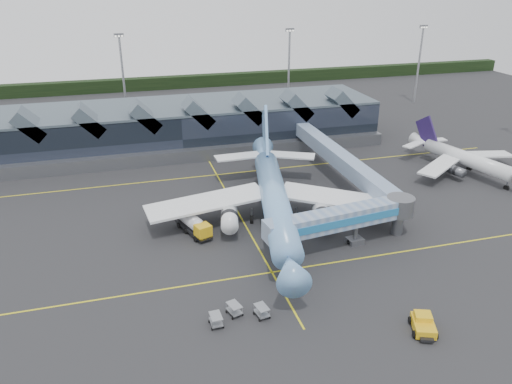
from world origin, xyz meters
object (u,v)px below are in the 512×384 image
object	(u,v)px
regional_jet	(463,158)
pushback_tug	(423,324)
main_airliner	(274,196)
jet_bridge	(352,217)
fuel_truck	(192,223)

from	to	relation	value
regional_jet	pushback_tug	world-z (taller)	regional_jet
main_airliner	regional_jet	world-z (taller)	main_airliner
jet_bridge	fuel_truck	world-z (taller)	jet_bridge
regional_jet	jet_bridge	xyz separation A→B (m)	(-33.98, -20.43, 1.45)
main_airliner	jet_bridge	xyz separation A→B (m)	(8.38, -10.13, 0.00)
main_airliner	jet_bridge	bearing A→B (deg)	-38.21
regional_jet	pushback_tug	size ratio (longest dim) A/B	6.01
main_airliner	regional_jet	size ratio (longest dim) A/B	1.72
regional_jet	jet_bridge	distance (m)	39.67
regional_jet	fuel_truck	size ratio (longest dim) A/B	3.17
fuel_truck	regional_jet	bearing A→B (deg)	-8.52
main_airliner	pushback_tug	size ratio (longest dim) A/B	10.32
main_airliner	fuel_truck	size ratio (longest dim) A/B	5.44
fuel_truck	pushback_tug	size ratio (longest dim) A/B	1.90
pushback_tug	fuel_truck	bearing A→B (deg)	146.31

